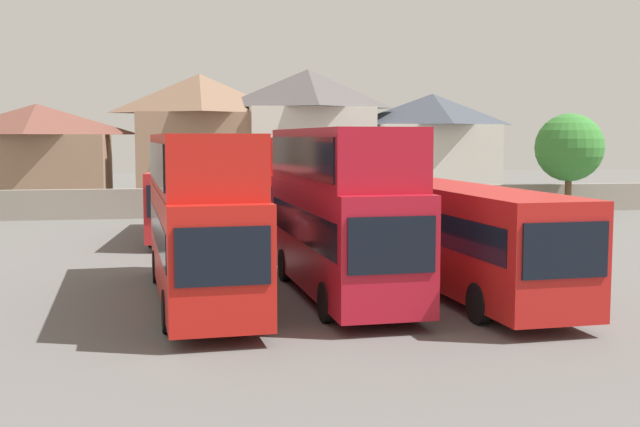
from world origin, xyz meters
name	(u,v)px	position (x,y,z in m)	size (l,w,h in m)	color
ground	(271,230)	(0.00, 18.00, 0.00)	(140.00, 140.00, 0.00)	#605E5B
depot_boundary_wall	(257,202)	(0.00, 25.62, 0.90)	(56.00, 0.50, 1.80)	gray
bus_1	(199,208)	(-4.13, 0.22, 2.82)	(3.24, 11.67, 5.00)	red
bus_2	(340,203)	(0.12, 0.20, 2.91)	(3.04, 10.34, 5.17)	#AF1424
bus_3	(466,234)	(4.00, -0.35, 1.93)	(3.25, 11.68, 3.38)	red
bus_4	(183,198)	(-4.58, 15.81, 1.93)	(3.31, 11.23, 3.37)	red
bus_5	(270,181)	(-0.31, 15.43, 2.76)	(3.08, 11.97, 4.89)	red
bus_6	(349,180)	(3.74, 15.80, 2.76)	(3.54, 12.14, 4.89)	red
house_terrace_left	(38,154)	(-14.59, 35.26, 3.70)	(10.07, 7.66, 7.25)	#9E7A60
house_terrace_centre	(200,138)	(-3.20, 36.15, 4.88)	(9.48, 8.14, 9.56)	#9E7A60
house_terrace_right	(308,135)	(4.75, 35.29, 5.07)	(9.44, 7.14, 9.93)	silver
house_terrace_far_right	(432,146)	(14.60, 35.84, 4.21)	(9.40, 7.12, 8.25)	silver
tree_behind_wall	(569,148)	(19.74, 23.62, 4.24)	(4.33, 4.33, 6.42)	brown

